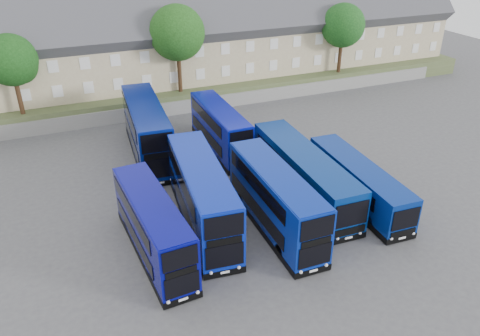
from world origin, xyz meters
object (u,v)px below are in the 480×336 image
(dd_front_left, at_px, (153,228))
(tree_west, at_px, (13,62))
(tree_far, at_px, (352,11))
(coach_east_a, at_px, (304,175))
(dd_front_mid, at_px, (202,197))
(tree_east, at_px, (343,27))
(tree_mid, at_px, (178,35))

(dd_front_left, distance_m, tree_west, 25.19)
(dd_front_left, distance_m, tree_far, 46.83)
(coach_east_a, distance_m, tree_west, 28.87)
(tree_far, bearing_deg, dd_front_left, -138.75)
(dd_front_mid, relative_size, tree_east, 1.42)
(dd_front_left, distance_m, tree_east, 37.77)
(dd_front_mid, distance_m, tree_mid, 23.60)
(dd_front_left, xyz_separation_m, coach_east_a, (12.08, 2.69, -0.21))
(coach_east_a, distance_m, tree_mid, 22.58)
(dd_front_mid, xyz_separation_m, tree_far, (31.14, 28.78, 5.50))
(tree_west, xyz_separation_m, tree_east, (36.00, 0.00, 0.34))
(dd_front_mid, bearing_deg, tree_far, 48.59)
(dd_front_left, xyz_separation_m, dd_front_mid, (3.80, 1.86, 0.28))
(tree_far, bearing_deg, tree_mid, -165.96)
(dd_front_left, relative_size, tree_east, 1.24)
(coach_east_a, xyz_separation_m, tree_east, (16.86, 20.95, 5.65))
(dd_front_left, height_order, tree_mid, tree_mid)
(dd_front_mid, height_order, tree_far, tree_far)
(tree_mid, relative_size, tree_east, 1.12)
(tree_mid, bearing_deg, tree_east, -1.43)
(dd_front_left, height_order, tree_east, tree_east)
(dd_front_mid, bearing_deg, tree_east, 46.75)
(tree_east, bearing_deg, tree_mid, 178.57)
(tree_west, bearing_deg, dd_front_left, -73.39)
(dd_front_left, height_order, dd_front_mid, dd_front_mid)
(coach_east_a, bearing_deg, dd_front_left, -165.43)
(dd_front_mid, height_order, tree_mid, tree_mid)
(tree_far, bearing_deg, tree_west, -170.54)
(coach_east_a, xyz_separation_m, tree_far, (22.86, 27.95, 5.98))
(dd_front_mid, height_order, coach_east_a, dd_front_mid)
(dd_front_left, bearing_deg, tree_west, 102.88)
(dd_front_mid, bearing_deg, tree_west, 122.33)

